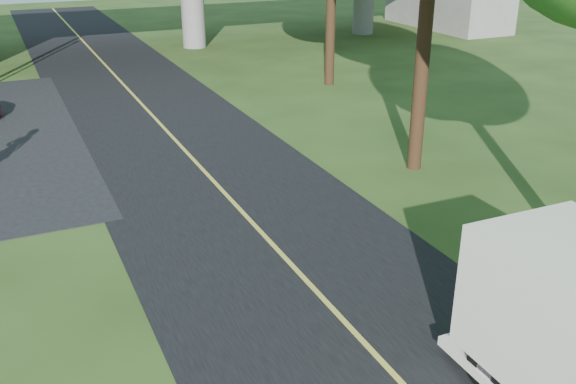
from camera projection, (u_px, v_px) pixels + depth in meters
road at (219, 188)px, 18.92m from camera, size 7.00×90.00×0.02m
lane_line at (219, 187)px, 18.92m from camera, size 0.12×90.00×0.01m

